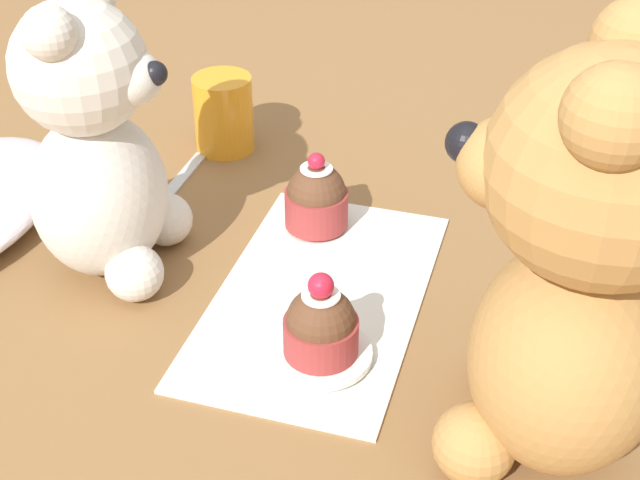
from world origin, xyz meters
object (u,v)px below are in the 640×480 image
Objects in this scene: teddy_bear_tan at (579,267)px; juice_glass at (224,114)px; teaspoon at (173,187)px; saucer_plate at (321,353)px; cupcake_near_tan_bear at (321,326)px; cupcake_near_cream_bear at (316,198)px; teddy_bear_cream at (97,149)px.

teddy_bear_tan reaches higher than juice_glass.
saucer_plate is at bearing -132.75° from teaspoon.
teaspoon is at bearing 168.96° from juice_glass.
cupcake_near_tan_bear is 0.34m from juice_glass.
cupcake_near_cream_bear is 0.91× the size of juice_glass.
saucer_plate is (-0.17, -0.05, -0.02)m from cupcake_near_cream_bear.
cupcake_near_cream_bear is 1.04× the size of cupcake_near_tan_bear.
teddy_bear_tan is 0.31m from cupcake_near_cream_bear.
teddy_bear_tan reaches higher than cupcake_near_cream_bear.
teddy_bear_cream reaches higher than teaspoon.
teddy_bear_cream is 3.45× the size of cupcake_near_tan_bear.
cupcake_near_cream_bear is (0.10, -0.15, -0.08)m from teddy_bear_cream.
teddy_bear_cream is at bearing 71.58° from cupcake_near_tan_bear.
teddy_bear_cream is 0.38m from teddy_bear_tan.
teaspoon is (0.19, 0.21, -0.03)m from cupcake_near_tan_bear.
cupcake_near_tan_bear is 0.88× the size of juice_glass.
teddy_bear_cream is 0.83× the size of teddy_bear_tan.
cupcake_near_tan_bear is (0.03, 0.16, -0.11)m from teddy_bear_tan.
cupcake_near_cream_bear is at bearing 17.96° from cupcake_near_tan_bear.
teddy_bear_tan is 3.68× the size of juice_glass.
cupcake_near_cream_bear reaches higher than teaspoon.
saucer_plate reaches higher than teaspoon.
teaspoon is at bearing -5.16° from teddy_bear_cream.
cupcake_near_tan_bear is (0.00, 0.00, 0.03)m from saucer_plate.
juice_glass is 0.56× the size of teaspoon.
juice_glass reaches higher than teaspoon.
juice_glass is (0.32, 0.35, -0.10)m from teddy_bear_tan.
teddy_bear_tan is 3.79× the size of saucer_plate.
saucer_plate is 0.34m from juice_glass.
juice_glass is (0.28, 0.19, 0.00)m from cupcake_near_tan_bear.
teaspoon is (-0.09, 0.02, -0.04)m from juice_glass.
cupcake_near_cream_bear is 0.94× the size of saucer_plate.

